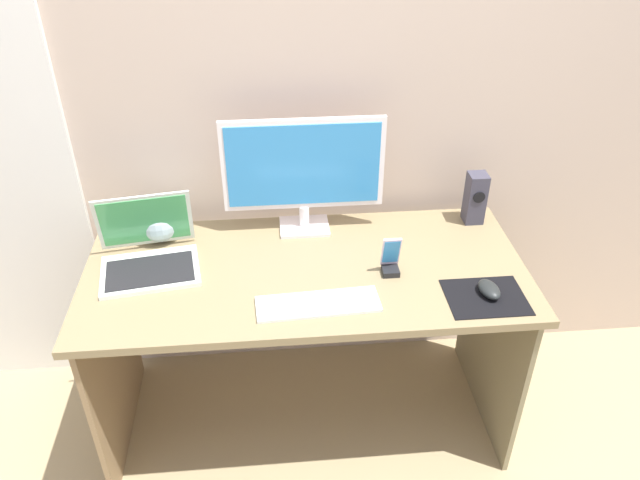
{
  "coord_description": "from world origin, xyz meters",
  "views": [
    {
      "loc": [
        -0.1,
        -1.67,
        1.96
      ],
      "look_at": [
        0.05,
        -0.02,
        0.86
      ],
      "focal_mm": 34.67,
      "sensor_mm": 36.0,
      "label": 1
    }
  ],
  "objects_px": {
    "speaker_right": "(475,198)",
    "fishbowl": "(159,219)",
    "mouse": "(489,289)",
    "phone_in_dock": "(391,260)",
    "laptop": "(148,254)",
    "keyboard_external": "(318,304)",
    "monitor": "(303,170)"
  },
  "relations": [
    {
      "from": "phone_in_dock",
      "to": "fishbowl",
      "type": "bearing_deg",
      "value": 160.27
    },
    {
      "from": "keyboard_external",
      "to": "phone_in_dock",
      "type": "bearing_deg",
      "value": 27.65
    },
    {
      "from": "laptop",
      "to": "mouse",
      "type": "xyz_separation_m",
      "value": [
        1.09,
        -0.26,
        -0.03
      ]
    },
    {
      "from": "laptop",
      "to": "speaker_right",
      "type": "bearing_deg",
      "value": 8.95
    },
    {
      "from": "monitor",
      "to": "fishbowl",
      "type": "distance_m",
      "value": 0.54
    },
    {
      "from": "fishbowl",
      "to": "monitor",
      "type": "bearing_deg",
      "value": 2.04
    },
    {
      "from": "speaker_right",
      "to": "keyboard_external",
      "type": "relative_size",
      "value": 0.51
    },
    {
      "from": "speaker_right",
      "to": "laptop",
      "type": "bearing_deg",
      "value": -171.05
    },
    {
      "from": "speaker_right",
      "to": "monitor",
      "type": "bearing_deg",
      "value": 179.58
    },
    {
      "from": "speaker_right",
      "to": "fishbowl",
      "type": "xyz_separation_m",
      "value": [
        -1.15,
        -0.01,
        -0.02
      ]
    },
    {
      "from": "fishbowl",
      "to": "laptop",
      "type": "bearing_deg",
      "value": -95.99
    },
    {
      "from": "fishbowl",
      "to": "phone_in_dock",
      "type": "xyz_separation_m",
      "value": [
        0.78,
        -0.28,
        -0.03
      ]
    },
    {
      "from": "speaker_right",
      "to": "fishbowl",
      "type": "bearing_deg",
      "value": -179.32
    },
    {
      "from": "speaker_right",
      "to": "keyboard_external",
      "type": "distance_m",
      "value": 0.77
    },
    {
      "from": "monitor",
      "to": "speaker_right",
      "type": "relative_size",
      "value": 2.91
    },
    {
      "from": "laptop",
      "to": "keyboard_external",
      "type": "xyz_separation_m",
      "value": [
        0.55,
        -0.26,
        -0.04
      ]
    },
    {
      "from": "fishbowl",
      "to": "keyboard_external",
      "type": "relative_size",
      "value": 0.43
    },
    {
      "from": "monitor",
      "to": "phone_in_dock",
      "type": "relative_size",
      "value": 4.14
    },
    {
      "from": "laptop",
      "to": "keyboard_external",
      "type": "bearing_deg",
      "value": -25.6
    },
    {
      "from": "laptop",
      "to": "mouse",
      "type": "distance_m",
      "value": 1.12
    },
    {
      "from": "fishbowl",
      "to": "keyboard_external",
      "type": "xyz_separation_m",
      "value": [
        0.53,
        -0.43,
        -0.07
      ]
    },
    {
      "from": "fishbowl",
      "to": "mouse",
      "type": "xyz_separation_m",
      "value": [
        1.07,
        -0.43,
        -0.06
      ]
    },
    {
      "from": "speaker_right",
      "to": "phone_in_dock",
      "type": "bearing_deg",
      "value": -141.35
    },
    {
      "from": "laptop",
      "to": "fishbowl",
      "type": "bearing_deg",
      "value": 84.01
    },
    {
      "from": "speaker_right",
      "to": "laptop",
      "type": "height_order",
      "value": "laptop"
    },
    {
      "from": "monitor",
      "to": "laptop",
      "type": "height_order",
      "value": "monitor"
    },
    {
      "from": "mouse",
      "to": "phone_in_dock",
      "type": "bearing_deg",
      "value": 144.18
    },
    {
      "from": "phone_in_dock",
      "to": "speaker_right",
      "type": "bearing_deg",
      "value": 38.65
    },
    {
      "from": "speaker_right",
      "to": "mouse",
      "type": "bearing_deg",
      "value": -100.18
    },
    {
      "from": "keyboard_external",
      "to": "phone_in_dock",
      "type": "xyz_separation_m",
      "value": [
        0.25,
        0.15,
        0.04
      ]
    },
    {
      "from": "mouse",
      "to": "phone_in_dock",
      "type": "relative_size",
      "value": 0.73
    },
    {
      "from": "fishbowl",
      "to": "mouse",
      "type": "height_order",
      "value": "fishbowl"
    }
  ]
}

